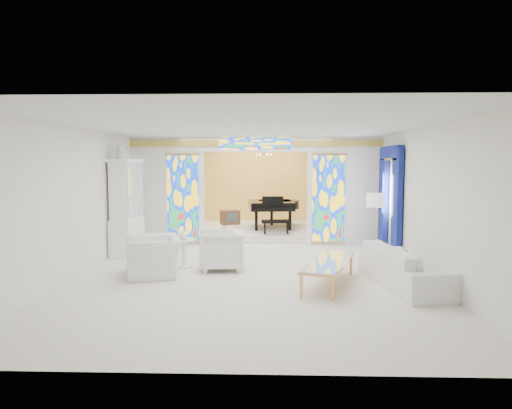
{
  "coord_description": "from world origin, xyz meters",
  "views": [
    {
      "loc": [
        0.41,
        -10.76,
        2.29
      ],
      "look_at": [
        0.07,
        0.2,
        1.29
      ],
      "focal_mm": 32.0,
      "sensor_mm": 36.0,
      "label": 1
    }
  ],
  "objects_px": {
    "grand_piano": "(274,205)",
    "china_cabinet": "(127,207)",
    "coffee_table": "(329,263)",
    "armchair_right": "(221,250)",
    "armchair_left": "(154,256)",
    "tv_console": "(230,217)",
    "sofa": "(406,266)"
  },
  "relations": [
    {
      "from": "grand_piano",
      "to": "coffee_table",
      "type": "bearing_deg",
      "value": -87.87
    },
    {
      "from": "china_cabinet",
      "to": "armchair_left",
      "type": "xyz_separation_m",
      "value": [
        1.25,
        -2.26,
        -0.78
      ]
    },
    {
      "from": "grand_piano",
      "to": "armchair_left",
      "type": "bearing_deg",
      "value": -119.82
    },
    {
      "from": "armchair_left",
      "to": "sofa",
      "type": "distance_m",
      "value": 4.96
    },
    {
      "from": "armchair_left",
      "to": "sofa",
      "type": "xyz_separation_m",
      "value": [
        4.92,
        -0.66,
        -0.02
      ]
    },
    {
      "from": "china_cabinet",
      "to": "coffee_table",
      "type": "relative_size",
      "value": 1.23
    },
    {
      "from": "coffee_table",
      "to": "armchair_left",
      "type": "bearing_deg",
      "value": 169.1
    },
    {
      "from": "armchair_left",
      "to": "armchair_right",
      "type": "distance_m",
      "value": 1.43
    },
    {
      "from": "coffee_table",
      "to": "sofa",
      "type": "bearing_deg",
      "value": 0.21
    },
    {
      "from": "armchair_left",
      "to": "armchair_right",
      "type": "relative_size",
      "value": 1.29
    },
    {
      "from": "sofa",
      "to": "tv_console",
      "type": "distance_m",
      "value": 6.78
    },
    {
      "from": "armchair_right",
      "to": "tv_console",
      "type": "xyz_separation_m",
      "value": [
        -0.2,
        4.43,
        0.17
      ]
    },
    {
      "from": "sofa",
      "to": "tv_console",
      "type": "relative_size",
      "value": 3.84
    },
    {
      "from": "coffee_table",
      "to": "tv_console",
      "type": "distance_m",
      "value": 6.09
    },
    {
      "from": "china_cabinet",
      "to": "sofa",
      "type": "relative_size",
      "value": 1.08
    },
    {
      "from": "china_cabinet",
      "to": "armchair_right",
      "type": "xyz_separation_m",
      "value": [
        2.58,
        -1.73,
        -0.75
      ]
    },
    {
      "from": "coffee_table",
      "to": "grand_piano",
      "type": "xyz_separation_m",
      "value": [
        -0.96,
        6.46,
        0.47
      ]
    },
    {
      "from": "grand_piano",
      "to": "tv_console",
      "type": "height_order",
      "value": "grand_piano"
    },
    {
      "from": "coffee_table",
      "to": "armchair_right",
      "type": "bearing_deg",
      "value": 150.92
    },
    {
      "from": "armchair_right",
      "to": "coffee_table",
      "type": "bearing_deg",
      "value": 54.58
    },
    {
      "from": "armchair_left",
      "to": "grand_piano",
      "type": "bearing_deg",
      "value": 138.02
    },
    {
      "from": "grand_piano",
      "to": "china_cabinet",
      "type": "bearing_deg",
      "value": -143.16
    },
    {
      "from": "armchair_left",
      "to": "tv_console",
      "type": "distance_m",
      "value": 5.08
    },
    {
      "from": "china_cabinet",
      "to": "tv_console",
      "type": "height_order",
      "value": "china_cabinet"
    },
    {
      "from": "armchair_left",
      "to": "coffee_table",
      "type": "bearing_deg",
      "value": 60.61
    },
    {
      "from": "armchair_left",
      "to": "coffee_table",
      "type": "xyz_separation_m",
      "value": [
        3.48,
        -0.67,
        0.04
      ]
    },
    {
      "from": "coffee_table",
      "to": "grand_piano",
      "type": "relative_size",
      "value": 0.79
    },
    {
      "from": "coffee_table",
      "to": "tv_console",
      "type": "relative_size",
      "value": 3.37
    },
    {
      "from": "china_cabinet",
      "to": "armchair_left",
      "type": "bearing_deg",
      "value": -61.06
    },
    {
      "from": "armchair_left",
      "to": "coffee_table",
      "type": "distance_m",
      "value": 3.54
    },
    {
      "from": "sofa",
      "to": "grand_piano",
      "type": "height_order",
      "value": "grand_piano"
    },
    {
      "from": "armchair_left",
      "to": "sofa",
      "type": "height_order",
      "value": "armchair_left"
    }
  ]
}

